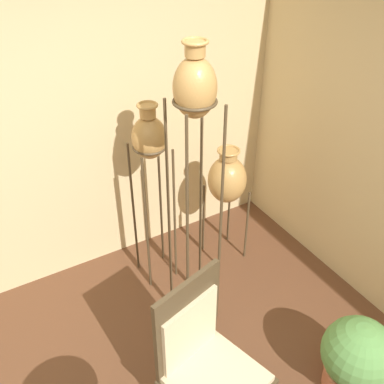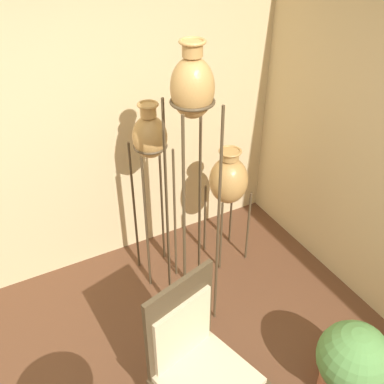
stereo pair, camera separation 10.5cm
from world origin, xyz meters
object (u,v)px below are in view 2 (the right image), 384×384
object	(u,v)px
chair	(197,358)
potted_plant	(352,363)
vase_stand_tall	(192,102)
vase_stand_short	(229,181)
vase_stand_medium	(150,142)

from	to	relation	value
chair	potted_plant	xyz separation A→B (m)	(0.97, -0.34, -0.29)
vase_stand_tall	vase_stand_short	world-z (taller)	vase_stand_tall
vase_stand_tall	vase_stand_medium	bearing A→B (deg)	95.02
vase_stand_medium	potted_plant	xyz separation A→B (m)	(0.63, -1.67, -0.98)
potted_plant	chair	bearing A→B (deg)	160.79
vase_stand_tall	vase_stand_medium	distance (m)	0.77
vase_stand_tall	vase_stand_medium	world-z (taller)	vase_stand_tall
vase_stand_tall	chair	xyz separation A→B (m)	(-0.39, -0.77, -1.21)
vase_stand_tall	potted_plant	world-z (taller)	vase_stand_tall
chair	potted_plant	distance (m)	1.06
vase_stand_medium	potted_plant	world-z (taller)	vase_stand_medium
vase_stand_medium	chair	size ratio (longest dim) A/B	1.43
vase_stand_short	potted_plant	xyz separation A→B (m)	(-0.01, -1.57, -0.50)
vase_stand_short	potted_plant	size ratio (longest dim) A/B	1.82
vase_stand_tall	vase_stand_medium	size ratio (longest dim) A/B	1.36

